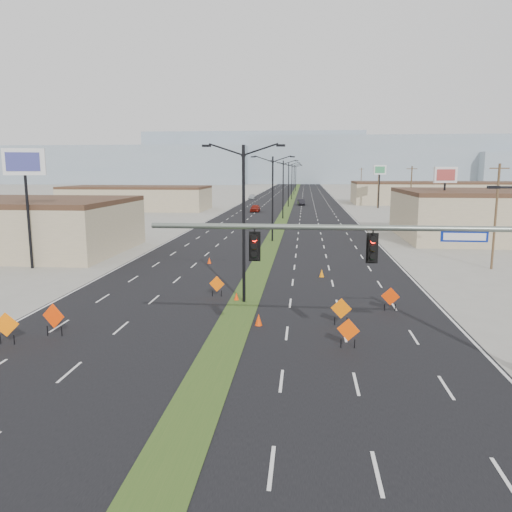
# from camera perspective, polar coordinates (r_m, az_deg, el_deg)

# --- Properties ---
(ground) EXTENTS (600.00, 600.00, 0.00)m
(ground) POSITION_cam_1_polar(r_m,az_deg,el_deg) (21.28, -5.41, -13.74)
(ground) COLOR gray
(ground) RESTS_ON ground
(road_surface) EXTENTS (25.00, 400.00, 0.02)m
(road_surface) POSITION_cam_1_polar(r_m,az_deg,el_deg) (119.49, 3.77, 5.77)
(road_surface) COLOR black
(road_surface) RESTS_ON ground
(median_strip) EXTENTS (2.00, 400.00, 0.04)m
(median_strip) POSITION_cam_1_polar(r_m,az_deg,el_deg) (119.49, 3.77, 5.77)
(median_strip) COLOR #2E4C1B
(median_strip) RESTS_ON ground
(building_sw_far) EXTENTS (30.00, 14.00, 4.50)m
(building_sw_far) POSITION_cam_1_polar(r_m,az_deg,el_deg) (110.30, -13.44, 6.35)
(building_sw_far) COLOR tan
(building_sw_far) RESTS_ON ground
(building_se_far) EXTENTS (44.00, 16.00, 5.00)m
(building_se_far) POSITION_cam_1_polar(r_m,az_deg,el_deg) (133.70, 20.55, 6.68)
(building_se_far) COLOR tan
(building_se_far) RESTS_ON ground
(mesa_west) EXTENTS (180.00, 50.00, 22.00)m
(mesa_west) POSITION_cam_1_polar(r_m,az_deg,el_deg) (323.76, -17.14, 9.88)
(mesa_west) COLOR #8699A7
(mesa_west) RESTS_ON ground
(mesa_center) EXTENTS (220.00, 50.00, 28.00)m
(mesa_center) POSITION_cam_1_polar(r_m,az_deg,el_deg) (321.21, 12.29, 10.63)
(mesa_center) COLOR #8699A7
(mesa_center) RESTS_ON ground
(mesa_backdrop) EXTENTS (140.00, 50.00, 32.00)m
(mesa_backdrop) POSITION_cam_1_polar(r_m,az_deg,el_deg) (340.89, -0.09, 11.13)
(mesa_backdrop) COLOR #8699A7
(mesa_backdrop) RESTS_ON ground
(signal_mast) EXTENTS (16.30, 0.60, 8.00)m
(signal_mast) POSITION_cam_1_polar(r_m,az_deg,el_deg) (21.96, 17.93, -0.36)
(signal_mast) COLOR slate
(signal_mast) RESTS_ON ground
(streetlight_0) EXTENTS (5.15, 0.24, 10.02)m
(streetlight_0) POSITION_cam_1_polar(r_m,az_deg,el_deg) (31.51, -1.42, 4.24)
(streetlight_0) COLOR black
(streetlight_0) RESTS_ON ground
(streetlight_1) EXTENTS (5.15, 0.24, 10.02)m
(streetlight_1) POSITION_cam_1_polar(r_m,az_deg,el_deg) (59.33, 1.91, 6.88)
(streetlight_1) COLOR black
(streetlight_1) RESTS_ON ground
(streetlight_2) EXTENTS (5.15, 0.24, 10.02)m
(streetlight_2) POSITION_cam_1_polar(r_m,az_deg,el_deg) (87.26, 3.11, 7.83)
(streetlight_2) COLOR black
(streetlight_2) RESTS_ON ground
(streetlight_3) EXTENTS (5.15, 0.24, 10.02)m
(streetlight_3) POSITION_cam_1_polar(r_m,az_deg,el_deg) (115.23, 3.74, 8.32)
(streetlight_3) COLOR black
(streetlight_3) RESTS_ON ground
(streetlight_4) EXTENTS (5.15, 0.24, 10.02)m
(streetlight_4) POSITION_cam_1_polar(r_m,az_deg,el_deg) (143.21, 4.12, 8.61)
(streetlight_4) COLOR black
(streetlight_4) RESTS_ON ground
(streetlight_5) EXTENTS (5.15, 0.24, 10.02)m
(streetlight_5) POSITION_cam_1_polar(r_m,az_deg,el_deg) (171.20, 4.38, 8.81)
(streetlight_5) COLOR black
(streetlight_5) RESTS_ON ground
(streetlight_6) EXTENTS (5.15, 0.24, 10.02)m
(streetlight_6) POSITION_cam_1_polar(r_m,az_deg,el_deg) (199.19, 4.56, 8.95)
(streetlight_6) COLOR black
(streetlight_6) RESTS_ON ground
(utility_pole_0) EXTENTS (1.60, 0.20, 9.00)m
(utility_pole_0) POSITION_cam_1_polar(r_m,az_deg,el_deg) (47.15, 25.71, 4.23)
(utility_pole_0) COLOR #4C3823
(utility_pole_0) RESTS_ON ground
(utility_pole_1) EXTENTS (1.60, 0.20, 9.00)m
(utility_pole_1) POSITION_cam_1_polar(r_m,az_deg,el_deg) (80.85, 17.26, 6.71)
(utility_pole_1) COLOR #4C3823
(utility_pole_1) RESTS_ON ground
(utility_pole_2) EXTENTS (1.60, 0.20, 9.00)m
(utility_pole_2) POSITION_cam_1_polar(r_m,az_deg,el_deg) (115.33, 13.79, 7.69)
(utility_pole_2) COLOR #4C3823
(utility_pole_2) RESTS_ON ground
(utility_pole_3) EXTENTS (1.60, 0.20, 9.00)m
(utility_pole_3) POSITION_cam_1_polar(r_m,az_deg,el_deg) (150.05, 11.92, 8.20)
(utility_pole_3) COLOR #4C3823
(utility_pole_3) RESTS_ON ground
(car_left) EXTENTS (1.84, 4.43, 1.50)m
(car_left) POSITION_cam_1_polar(r_m,az_deg,el_deg) (101.45, -0.09, 5.49)
(car_left) COLOR maroon
(car_left) RESTS_ON ground
(car_mid) EXTENTS (1.98, 4.46, 1.42)m
(car_mid) POSITION_cam_1_polar(r_m,az_deg,el_deg) (121.23, 5.19, 6.15)
(car_mid) COLOR black
(car_mid) RESTS_ON ground
(car_far) EXTENTS (1.91, 4.48, 1.29)m
(car_far) POSITION_cam_1_polar(r_m,az_deg,el_deg) (144.82, -0.48, 6.76)
(car_far) COLOR #AEB5B8
(car_far) RESTS_ON ground
(construction_sign_0) EXTENTS (1.20, 0.37, 1.64)m
(construction_sign_0) POSITION_cam_1_polar(r_m,az_deg,el_deg) (27.50, -26.67, -7.14)
(construction_sign_0) COLOR orange
(construction_sign_0) RESTS_ON ground
(construction_sign_1) EXTENTS (1.29, 0.31, 1.75)m
(construction_sign_1) POSITION_cam_1_polar(r_m,az_deg,el_deg) (27.79, -22.13, -6.49)
(construction_sign_1) COLOR #F13905
(construction_sign_1) RESTS_ON ground
(construction_sign_2) EXTENTS (1.06, 0.23, 1.43)m
(construction_sign_2) POSITION_cam_1_polar(r_m,az_deg,el_deg) (33.80, -4.49, -3.29)
(construction_sign_2) COLOR #FF6105
(construction_sign_2) RESTS_ON ground
(construction_sign_3) EXTENTS (1.14, 0.25, 1.53)m
(construction_sign_3) POSITION_cam_1_polar(r_m,az_deg,el_deg) (28.00, 9.71, -6.05)
(construction_sign_3) COLOR orange
(construction_sign_3) RESTS_ON ground
(construction_sign_4) EXTENTS (1.07, 0.39, 1.48)m
(construction_sign_4) POSITION_cam_1_polar(r_m,az_deg,el_deg) (24.56, 10.49, -8.43)
(construction_sign_4) COLOR #FE4C05
(construction_sign_4) RESTS_ON ground
(construction_sign_5) EXTENTS (1.09, 0.25, 1.47)m
(construction_sign_5) POSITION_cam_1_polar(r_m,az_deg,el_deg) (31.37, 15.11, -4.59)
(construction_sign_5) COLOR #E33704
(construction_sign_5) RESTS_ON ground
(cone_0) EXTENTS (0.36, 0.36, 0.55)m
(cone_0) POSITION_cam_1_polar(r_m,az_deg,el_deg) (32.86, -2.25, -4.65)
(cone_0) COLOR #FC3505
(cone_0) RESTS_ON ground
(cone_1) EXTENTS (0.42, 0.42, 0.68)m
(cone_1) POSITION_cam_1_polar(r_m,az_deg,el_deg) (27.68, 0.30, -7.29)
(cone_1) COLOR #E13A04
(cone_1) RESTS_ON ground
(cone_2) EXTENTS (0.51, 0.51, 0.66)m
(cone_2) POSITION_cam_1_polar(r_m,az_deg,el_deg) (40.21, 7.51, -1.95)
(cone_2) COLOR orange
(cone_2) RESTS_ON ground
(cone_3) EXTENTS (0.36, 0.36, 0.59)m
(cone_3) POSITION_cam_1_polar(r_m,az_deg,el_deg) (45.75, -5.36, -0.52)
(cone_3) COLOR #EA3704
(cone_3) RESTS_ON ground
(pole_sign_west) EXTENTS (3.25, 1.51, 10.26)m
(pole_sign_west) POSITION_cam_1_polar(r_m,az_deg,el_deg) (46.95, -24.93, 8.86)
(pole_sign_west) COLOR black
(pole_sign_west) RESTS_ON ground
(pole_sign_east_near) EXTENTS (2.89, 0.92, 8.82)m
(pole_sign_east_near) POSITION_cam_1_polar(r_m,az_deg,el_deg) (65.05, 20.80, 8.04)
(pole_sign_east_near) COLOR black
(pole_sign_east_near) RESTS_ON ground
(pole_sign_east_far) EXTENTS (2.94, 1.61, 9.44)m
(pole_sign_east_far) POSITION_cam_1_polar(r_m,az_deg,el_deg) (114.34, 13.96, 9.18)
(pole_sign_east_far) COLOR black
(pole_sign_east_far) RESTS_ON ground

